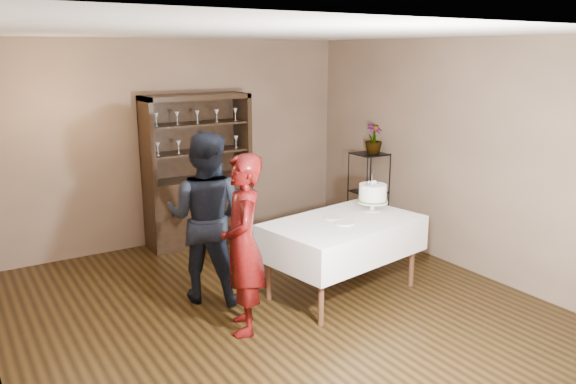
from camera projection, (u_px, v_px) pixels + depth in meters
The scene contains 13 objects.
floor at pixel (271, 305), 5.77m from camera, with size 5.00×5.00×0.00m, color black.
ceiling at pixel (268, 33), 5.11m from camera, with size 5.00×5.00×0.00m, color silver.
back_wall at pixel (175, 143), 7.49m from camera, with size 5.00×0.02×2.70m, color brown.
wall_right at pixel (449, 153), 6.73m from camera, with size 0.02×5.00×2.70m, color brown.
china_hutch at pixel (199, 194), 7.56m from camera, with size 1.40×0.48×2.00m.
plant_etagere at pixel (368, 192), 7.77m from camera, with size 0.42×0.42×1.20m.
cake_table at pixel (343, 238), 5.93m from camera, with size 1.76×1.25×0.81m.
woman at pixel (243, 245), 5.08m from camera, with size 0.61×0.40×1.67m, color #3E050A.
man at pixel (206, 217), 5.75m from camera, with size 0.86×0.67×1.77m, color black.
cake at pixel (373, 194), 6.21m from camera, with size 0.35×0.35×0.47m.
plate_near at pixel (344, 223), 5.77m from camera, with size 0.20×0.20×0.01m, color silver.
plate_far at pixel (333, 218), 5.95m from camera, with size 0.19×0.19×0.01m, color silver.
potted_plant at pixel (374, 139), 7.59m from camera, with size 0.23×0.23×0.41m, color #4A7437.
Camera 1 is at (-2.67, -4.59, 2.53)m, focal length 35.00 mm.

